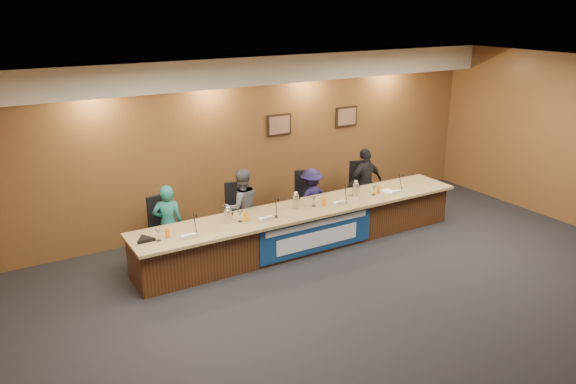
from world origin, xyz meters
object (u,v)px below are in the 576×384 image
at_px(carafe_left, 228,216).
at_px(carafe_right, 355,190).
at_px(panelist_c, 311,199).
at_px(office_chair_b, 240,217).
at_px(dais_body, 304,228).
at_px(panelist_d, 365,183).
at_px(panelist_a, 168,224).
at_px(office_chair_a, 167,232).
at_px(banner, 317,234).
at_px(speakerphone, 145,239).
at_px(office_chair_c, 308,203).
at_px(office_chair_d, 361,192).
at_px(panelist_b, 242,207).
at_px(carafe_mid, 296,201).

relative_size(carafe_left, carafe_right, 0.94).
xyz_separation_m(panelist_c, office_chair_b, (-1.45, 0.10, -0.11)).
distance_m(dais_body, panelist_d, 1.95).
height_order(panelist_a, carafe_right, panelist_a).
height_order(office_chair_a, carafe_right, carafe_right).
distance_m(banner, speakerphone, 2.86).
bearing_deg(office_chair_c, panelist_c, -72.87).
distance_m(office_chair_c, office_chair_d, 1.26).
height_order(panelist_a, panelist_b, panelist_b).
distance_m(panelist_b, panelist_c, 1.45).
xyz_separation_m(panelist_c, office_chair_c, (0.00, 0.10, -0.11)).
relative_size(dais_body, office_chair_c, 12.50).
xyz_separation_m(panelist_c, speakerphone, (-3.36, -0.67, 0.18)).
bearing_deg(carafe_mid, panelist_b, 138.69).
bearing_deg(carafe_mid, carafe_right, 0.11).
bearing_deg(panelist_d, banner, 27.44).
height_order(panelist_d, carafe_mid, panelist_d).
distance_m(panelist_a, carafe_left, 1.03).
distance_m(panelist_c, office_chair_c, 0.15).
bearing_deg(carafe_left, office_chair_c, 20.47).
distance_m(panelist_a, panelist_b, 1.33).
xyz_separation_m(panelist_d, office_chair_b, (-2.70, 0.10, -0.22)).
xyz_separation_m(office_chair_c, carafe_left, (-2.01, -0.75, 0.38)).
bearing_deg(panelist_b, speakerphone, 25.66).
bearing_deg(office_chair_d, panelist_a, -153.65).
distance_m(panelist_b, carafe_left, 0.87).
relative_size(banner, speakerphone, 6.88).
relative_size(dais_body, office_chair_a, 12.50).
bearing_deg(office_chair_a, office_chair_c, -7.01).
height_order(office_chair_a, office_chair_d, same).
bearing_deg(office_chair_c, office_chair_a, -162.87).
xyz_separation_m(banner, carafe_mid, (-0.18, 0.42, 0.49)).
bearing_deg(carafe_mid, panelist_a, 162.95).
bearing_deg(panelist_a, office_chair_a, -71.55).
relative_size(dais_body, carafe_mid, 24.36).
distance_m(banner, carafe_right, 1.27).
height_order(dais_body, panelist_c, panelist_c).
height_order(banner, carafe_mid, carafe_mid).
xyz_separation_m(office_chair_c, carafe_mid, (-0.73, -0.73, 0.39)).
bearing_deg(panelist_d, dais_body, 16.63).
bearing_deg(office_chair_d, office_chair_a, -155.07).
bearing_deg(panelist_b, banner, 136.80).
relative_size(office_chair_a, office_chair_d, 1.00).
bearing_deg(panelist_a, office_chair_c, -159.49).
bearing_deg(office_chair_c, dais_body, -109.93).
height_order(panelist_b, office_chair_c, panelist_b).
distance_m(dais_body, carafe_left, 1.54).
height_order(dais_body, carafe_mid, carafe_mid).
bearing_deg(panelist_d, office_chair_a, -4.02).
relative_size(office_chair_d, carafe_left, 2.15).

